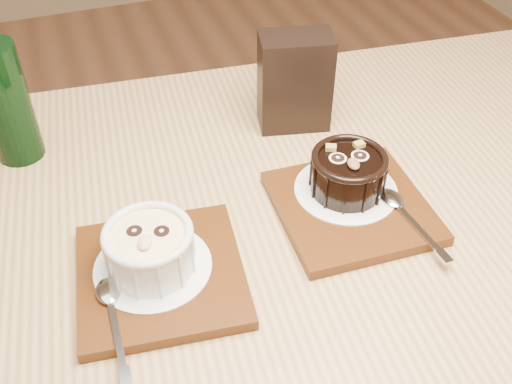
% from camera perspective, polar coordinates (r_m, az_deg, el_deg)
% --- Properties ---
extents(table, '(1.27, 0.90, 0.75)m').
position_cam_1_polar(table, '(0.79, 1.76, -8.68)').
color(table, '#9E7545').
rests_on(table, ground).
extents(tray_left, '(0.20, 0.20, 0.01)m').
position_cam_1_polar(tray_left, '(0.68, -9.03, -7.83)').
color(tray_left, '#4F270D').
rests_on(tray_left, table).
extents(doily_left, '(0.13, 0.13, 0.00)m').
position_cam_1_polar(doily_left, '(0.67, -9.78, -7.00)').
color(doily_left, white).
rests_on(doily_left, tray_left).
extents(ramekin_white, '(0.10, 0.10, 0.06)m').
position_cam_1_polar(ramekin_white, '(0.65, -10.09, -5.20)').
color(ramekin_white, white).
rests_on(ramekin_white, doily_left).
extents(spoon_left, '(0.03, 0.13, 0.01)m').
position_cam_1_polar(spoon_left, '(0.63, -13.44, -11.47)').
color(spoon_left, silver).
rests_on(spoon_left, tray_left).
extents(tray_right, '(0.19, 0.19, 0.01)m').
position_cam_1_polar(tray_right, '(0.75, 9.07, -1.44)').
color(tray_right, '#4F270D').
rests_on(tray_right, table).
extents(doily_right, '(0.13, 0.13, 0.00)m').
position_cam_1_polar(doily_right, '(0.76, 8.55, 0.22)').
color(doily_right, white).
rests_on(doily_right, tray_right).
extents(ramekin_dark, '(0.09, 0.09, 0.06)m').
position_cam_1_polar(ramekin_dark, '(0.74, 8.78, 1.96)').
color(ramekin_dark, black).
rests_on(ramekin_dark, doily_right).
extents(spoon_right, '(0.04, 0.14, 0.01)m').
position_cam_1_polar(spoon_right, '(0.74, 14.29, -2.22)').
color(spoon_right, silver).
rests_on(spoon_right, tray_right).
extents(condiment_stand, '(0.11, 0.08, 0.14)m').
position_cam_1_polar(condiment_stand, '(0.86, 3.70, 10.43)').
color(condiment_stand, black).
rests_on(condiment_stand, table).
extents(green_bottle, '(0.06, 0.06, 0.23)m').
position_cam_1_polar(green_bottle, '(0.85, -22.82, 8.21)').
color(green_bottle, black).
rests_on(green_bottle, table).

